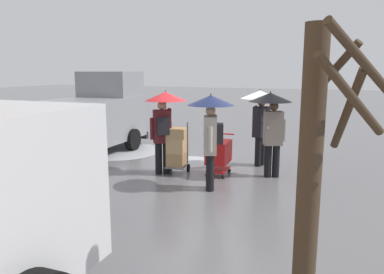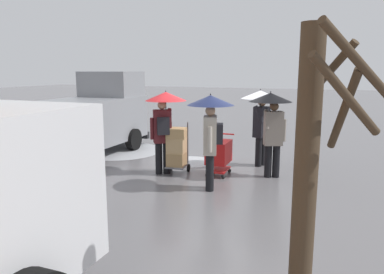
# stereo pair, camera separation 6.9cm
# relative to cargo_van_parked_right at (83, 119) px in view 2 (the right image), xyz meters

# --- Properties ---
(ground_plane) EXTENTS (90.00, 90.00, 0.00)m
(ground_plane) POSITION_rel_cargo_van_parked_right_xyz_m (-4.10, 0.05, -1.18)
(ground_plane) COLOR slate
(slush_patch_near_cluster) EXTENTS (2.85, 2.85, 0.01)m
(slush_patch_near_cluster) POSITION_rel_cargo_van_parked_right_xyz_m (-0.55, -1.08, -1.18)
(slush_patch_near_cluster) COLOR #ADAFB5
(slush_patch_near_cluster) RESTS_ON ground
(slush_patch_under_van) EXTENTS (1.36, 1.36, 0.01)m
(slush_patch_under_van) POSITION_rel_cargo_van_parked_right_xyz_m (-3.37, -0.61, -1.18)
(slush_patch_under_van) COLOR silver
(slush_patch_under_van) RESTS_ON ground
(cargo_van_parked_right) EXTENTS (2.29, 5.38, 2.60)m
(cargo_van_parked_right) POSITION_rel_cargo_van_parked_right_xyz_m (0.00, 0.00, 0.00)
(cargo_van_parked_right) COLOR gray
(cargo_van_parked_right) RESTS_ON ground
(shopping_cart_vendor) EXTENTS (0.58, 0.84, 1.02)m
(shopping_cart_vendor) POSITION_rel_cargo_van_parked_right_xyz_m (-4.55, 0.38, -0.61)
(shopping_cart_vendor) COLOR red
(shopping_cart_vendor) RESTS_ON ground
(hand_dolly_boxes) EXTENTS (0.61, 0.77, 1.32)m
(hand_dolly_boxes) POSITION_rel_cargo_van_parked_right_xyz_m (-3.53, 0.72, -0.50)
(hand_dolly_boxes) COLOR #515156
(hand_dolly_boxes) RESTS_ON ground
(pedestrian_pink_side) EXTENTS (1.04, 1.04, 2.15)m
(pedestrian_pink_side) POSITION_rel_cargo_van_parked_right_xyz_m (-4.73, 1.52, 0.39)
(pedestrian_pink_side) COLOR black
(pedestrian_pink_side) RESTS_ON ground
(pedestrian_black_side) EXTENTS (1.04, 1.04, 2.15)m
(pedestrian_black_side) POSITION_rel_cargo_van_parked_right_xyz_m (-5.79, 0.07, 0.39)
(pedestrian_black_side) COLOR black
(pedestrian_black_side) RESTS_ON ground
(pedestrian_white_side) EXTENTS (1.04, 1.04, 2.15)m
(pedestrian_white_side) POSITION_rel_cargo_van_parked_right_xyz_m (-3.22, 0.81, 0.39)
(pedestrian_white_side) COLOR black
(pedestrian_white_side) RESTS_ON ground
(pedestrian_far_side) EXTENTS (1.04, 1.04, 2.15)m
(pedestrian_far_side) POSITION_rel_cargo_van_parked_right_xyz_m (-5.31, -0.90, 0.41)
(pedestrian_far_side) COLOR black
(pedestrian_far_side) RESTS_ON ground
(bare_tree_near) EXTENTS (0.88, 1.18, 3.10)m
(bare_tree_near) POSITION_rel_cargo_van_parked_right_xyz_m (-7.17, 5.38, 0.49)
(bare_tree_near) COLOR #423323
(bare_tree_near) RESTS_ON ground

